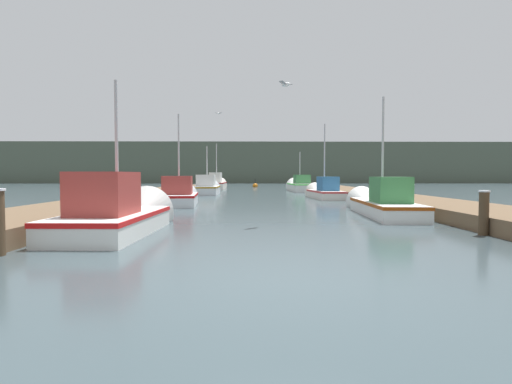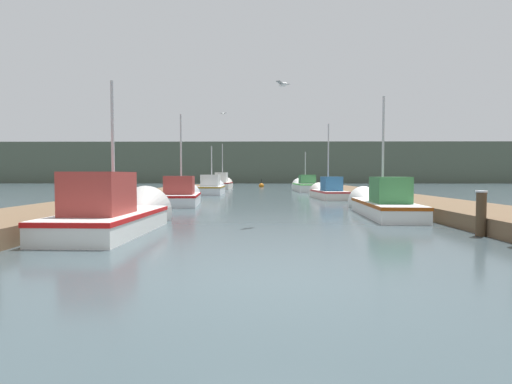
{
  "view_description": "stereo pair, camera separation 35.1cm",
  "coord_description": "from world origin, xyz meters",
  "px_view_note": "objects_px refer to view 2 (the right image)",
  "views": [
    {
      "loc": [
        -0.57,
        -5.35,
        1.43
      ],
      "look_at": [
        -0.36,
        9.65,
        0.78
      ],
      "focal_mm": 28.0,
      "sensor_mm": 36.0,
      "label": 1
    },
    {
      "loc": [
        -0.22,
        -5.35,
        1.43
      ],
      "look_at": [
        -0.36,
        9.65,
        0.78
      ],
      "focal_mm": 28.0,
      "sensor_mm": 36.0,
      "label": 2
    }
  ],
  "objects_px": {
    "seagull_1": "(283,84)",
    "mooring_piling_2": "(481,213)",
    "fishing_boat_1": "(380,203)",
    "seagull_lead": "(223,113)",
    "fishing_boat_0": "(117,214)",
    "fishing_boat_4": "(212,188)",
    "fishing_boat_5": "(305,186)",
    "fishing_boat_3": "(327,192)",
    "channel_buoy": "(261,186)",
    "fishing_boat_6": "(223,184)",
    "fishing_boat_2": "(182,195)"
  },
  "relations": [
    {
      "from": "seagull_1",
      "to": "mooring_piling_2",
      "type": "bearing_deg",
      "value": -79.9
    },
    {
      "from": "fishing_boat_0",
      "to": "channel_buoy",
      "type": "xyz_separation_m",
      "value": [
        3.82,
        35.81,
        -0.28
      ]
    },
    {
      "from": "fishing_boat_1",
      "to": "fishing_boat_3",
      "type": "xyz_separation_m",
      "value": [
        -0.25,
        9.66,
        0.01
      ]
    },
    {
      "from": "fishing_boat_2",
      "to": "mooring_piling_2",
      "type": "relative_size",
      "value": 4.52
    },
    {
      "from": "fishing_boat_0",
      "to": "mooring_piling_2",
      "type": "relative_size",
      "value": 4.67
    },
    {
      "from": "fishing_boat_3",
      "to": "channel_buoy",
      "type": "xyz_separation_m",
      "value": [
        -3.89,
        21.71,
        -0.24
      ]
    },
    {
      "from": "channel_buoy",
      "to": "fishing_boat_1",
      "type": "bearing_deg",
      "value": -82.48
    },
    {
      "from": "fishing_boat_1",
      "to": "seagull_lead",
      "type": "xyz_separation_m",
      "value": [
        -7.06,
        15.37,
        5.59
      ]
    },
    {
      "from": "mooring_piling_2",
      "to": "seagull_lead",
      "type": "relative_size",
      "value": 1.89
    },
    {
      "from": "fishing_boat_2",
      "to": "seagull_lead",
      "type": "height_order",
      "value": "seagull_lead"
    },
    {
      "from": "fishing_boat_1",
      "to": "seagull_lead",
      "type": "bearing_deg",
      "value": 118.15
    },
    {
      "from": "fishing_boat_0",
      "to": "fishing_boat_5",
      "type": "distance_m",
      "value": 26.16
    },
    {
      "from": "channel_buoy",
      "to": "seagull_1",
      "type": "distance_m",
      "value": 34.55
    },
    {
      "from": "fishing_boat_4",
      "to": "fishing_boat_5",
      "type": "height_order",
      "value": "fishing_boat_4"
    },
    {
      "from": "mooring_piling_2",
      "to": "seagull_1",
      "type": "bearing_deg",
      "value": 153.55
    },
    {
      "from": "fishing_boat_5",
      "to": "mooring_piling_2",
      "type": "height_order",
      "value": "fishing_boat_5"
    },
    {
      "from": "fishing_boat_1",
      "to": "fishing_boat_6",
      "type": "xyz_separation_m",
      "value": [
        -8.1,
        26.16,
        0.12
      ]
    },
    {
      "from": "seagull_lead",
      "to": "seagull_1",
      "type": "height_order",
      "value": "seagull_lead"
    },
    {
      "from": "fishing_boat_1",
      "to": "seagull_lead",
      "type": "distance_m",
      "value": 17.81
    },
    {
      "from": "fishing_boat_5",
      "to": "seagull_1",
      "type": "bearing_deg",
      "value": -99.95
    },
    {
      "from": "seagull_lead",
      "to": "fishing_boat_4",
      "type": "bearing_deg",
      "value": -129.36
    },
    {
      "from": "fishing_boat_3",
      "to": "seagull_lead",
      "type": "relative_size",
      "value": 8.74
    },
    {
      "from": "fishing_boat_6",
      "to": "fishing_boat_4",
      "type": "bearing_deg",
      "value": -87.25
    },
    {
      "from": "fishing_boat_1",
      "to": "fishing_boat_5",
      "type": "relative_size",
      "value": 0.96
    },
    {
      "from": "seagull_lead",
      "to": "mooring_piling_2",
      "type": "bearing_deg",
      "value": -53.33
    },
    {
      "from": "fishing_boat_4",
      "to": "fishing_boat_3",
      "type": "bearing_deg",
      "value": -34.28
    },
    {
      "from": "seagull_lead",
      "to": "fishing_boat_0",
      "type": "bearing_deg",
      "value": -76.85
    },
    {
      "from": "seagull_lead",
      "to": "fishing_boat_1",
      "type": "bearing_deg",
      "value": -49.56
    },
    {
      "from": "fishing_boat_6",
      "to": "fishing_boat_2",
      "type": "bearing_deg",
      "value": -88.53
    },
    {
      "from": "fishing_boat_3",
      "to": "fishing_boat_6",
      "type": "height_order",
      "value": "fishing_boat_6"
    },
    {
      "from": "fishing_boat_1",
      "to": "seagull_1",
      "type": "distance_m",
      "value": 5.95
    },
    {
      "from": "mooring_piling_2",
      "to": "seagull_lead",
      "type": "xyz_separation_m",
      "value": [
        -7.85,
        20.55,
        5.44
      ]
    },
    {
      "from": "fishing_boat_1",
      "to": "fishing_boat_2",
      "type": "distance_m",
      "value": 9.38
    },
    {
      "from": "channel_buoy",
      "to": "seagull_lead",
      "type": "bearing_deg",
      "value": -100.34
    },
    {
      "from": "fishing_boat_5",
      "to": "mooring_piling_2",
      "type": "xyz_separation_m",
      "value": [
        1.19,
        -25.79,
        0.07
      ]
    },
    {
      "from": "fishing_boat_0",
      "to": "seagull_lead",
      "type": "distance_m",
      "value": 20.58
    },
    {
      "from": "fishing_boat_3",
      "to": "seagull_lead",
      "type": "bearing_deg",
      "value": 135.84
    },
    {
      "from": "fishing_boat_0",
      "to": "fishing_boat_5",
      "type": "height_order",
      "value": "fishing_boat_0"
    },
    {
      "from": "mooring_piling_2",
      "to": "channel_buoy",
      "type": "distance_m",
      "value": 36.89
    },
    {
      "from": "fishing_boat_5",
      "to": "channel_buoy",
      "type": "distance_m",
      "value": 11.4
    },
    {
      "from": "fishing_boat_6",
      "to": "seagull_lead",
      "type": "height_order",
      "value": "seagull_lead"
    },
    {
      "from": "fishing_boat_3",
      "to": "channel_buoy",
      "type": "relative_size",
      "value": 4.5
    },
    {
      "from": "fishing_boat_1",
      "to": "mooring_piling_2",
      "type": "bearing_deg",
      "value": -77.83
    },
    {
      "from": "fishing_boat_0",
      "to": "fishing_boat_5",
      "type": "relative_size",
      "value": 0.75
    },
    {
      "from": "fishing_boat_2",
      "to": "fishing_boat_3",
      "type": "bearing_deg",
      "value": 27.14
    },
    {
      "from": "seagull_1",
      "to": "fishing_boat_3",
      "type": "bearing_deg",
      "value": 21.33
    },
    {
      "from": "fishing_boat_0",
      "to": "fishing_boat_1",
      "type": "relative_size",
      "value": 0.79
    },
    {
      "from": "fishing_boat_6",
      "to": "channel_buoy",
      "type": "bearing_deg",
      "value": 54.22
    },
    {
      "from": "fishing_boat_6",
      "to": "seagull_1",
      "type": "bearing_deg",
      "value": -79.91
    },
    {
      "from": "fishing_boat_0",
      "to": "fishing_boat_6",
      "type": "xyz_separation_m",
      "value": [
        -0.14,
        30.6,
        0.07
      ]
    }
  ]
}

